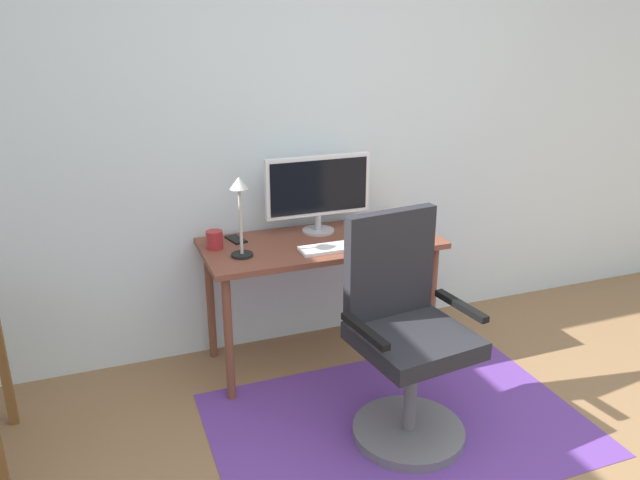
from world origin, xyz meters
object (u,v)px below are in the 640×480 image
desk (321,255)px  desk_lamp (240,204)px  computer_mouse (399,237)px  coffee_cup (214,240)px  keyboard (340,247)px  monitor (318,188)px  cell_phone (236,239)px  office_chair (405,347)px

desk → desk_lamp: 0.58m
computer_mouse → coffee_cup: (-0.96, 0.23, 0.03)m
keyboard → monitor: bearing=91.6°
coffee_cup → desk_lamp: (0.11, -0.16, 0.22)m
computer_mouse → cell_phone: size_ratio=0.74×
keyboard → coffee_cup: 0.65m
desk_lamp → cell_phone: bearing=83.6°
cell_phone → office_chair: bearing=-74.2°
desk → cell_phone: cell_phone is taller
desk → keyboard: (0.05, -0.15, 0.09)m
desk → cell_phone: bearing=158.5°
office_chair → keyboard: bearing=89.2°
desk_lamp → office_chair: (0.57, -0.69, -0.54)m
monitor → keyboard: monitor is taller
computer_mouse → desk_lamp: size_ratio=0.25×
monitor → coffee_cup: 0.64m
computer_mouse → desk_lamp: bearing=175.5°
cell_phone → computer_mouse: bearing=-35.1°
keyboard → desk: bearing=107.7°
keyboard → cell_phone: 0.57m
keyboard → cell_phone: (-0.47, 0.32, -0.00)m
office_chair → computer_mouse: bearing=58.6°
keyboard → desk_lamp: desk_lamp is taller
computer_mouse → office_chair: (-0.28, -0.62, -0.28)m
cell_phone → office_chair: size_ratio=0.13×
keyboard → cell_phone: size_ratio=3.07×
desk → monitor: 0.37m
keyboard → desk_lamp: 0.57m
monitor → coffee_cup: monitor is taller
monitor → keyboard: (0.01, -0.29, -0.24)m
desk → keyboard: size_ratio=2.96×
monitor → coffee_cup: (-0.60, -0.06, -0.20)m
cell_phone → keyboard: bearing=-48.1°
desk → cell_phone: (-0.43, 0.17, 0.09)m
coffee_cup → cell_phone: 0.16m
keyboard → office_chair: size_ratio=0.41×
desk → computer_mouse: computer_mouse is taller
desk → office_chair: size_ratio=1.22×
keyboard → computer_mouse: (0.35, 0.00, 0.01)m
coffee_cup → desk_lamp: desk_lamp is taller
desk → desk_lamp: bearing=-170.4°
cell_phone → desk_lamp: 0.36m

